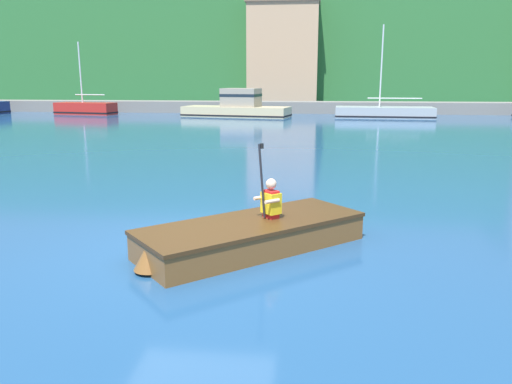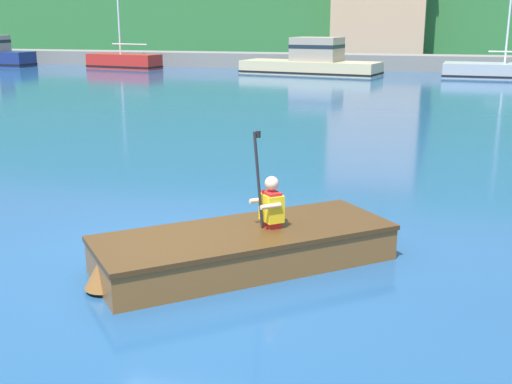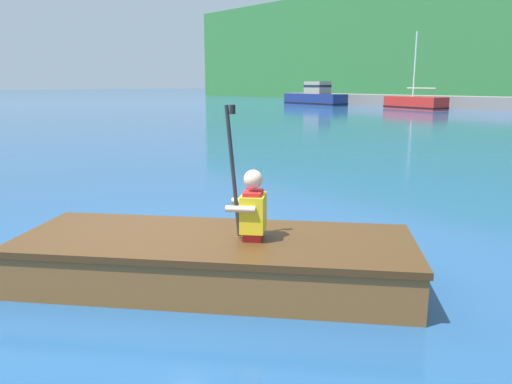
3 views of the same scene
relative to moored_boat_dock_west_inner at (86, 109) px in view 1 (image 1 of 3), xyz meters
name	(u,v)px [view 1 (image 1 of 3)]	position (x,y,z in m)	size (l,w,h in m)	color
ground_plane	(193,250)	(15.58, -30.10, -0.43)	(300.00, 300.00, 0.00)	navy
shoreline_ridge	(297,50)	(15.58, 22.97, 5.55)	(120.00, 20.00, 11.96)	#2D6B33
waterfront_warehouse_left	(19,68)	(-16.12, 18.34, 3.46)	(8.91, 9.98, 7.76)	#B2A899
waterfront_office_block_center	(253,37)	(10.93, 18.41, 6.65)	(8.75, 8.00, 14.14)	#9E6B5B
waterfront_apartment_right	(285,57)	(14.54, 14.95, 4.48)	(6.85, 10.17, 9.81)	tan
marina_dock	(289,107)	(15.58, 3.50, 0.02)	(62.94, 2.40, 0.90)	slate
moored_boat_dock_west_inner	(86,109)	(0.00, 0.00, 0.00)	(4.97, 2.45, 5.40)	red
moored_boat_dock_center_near	(238,107)	(12.06, -1.18, 0.24)	(8.07, 3.90, 2.01)	#CCB789
moored_boat_dock_center_far	(384,112)	(22.45, -1.11, -0.08)	(6.90, 2.90, 6.27)	#9EA3A8
rowboat_foreground	(250,234)	(16.45, -29.97, -0.18)	(3.58, 3.37, 0.45)	brown
person_paddler	(271,200)	(16.75, -29.71, 0.30)	(0.46, 0.46, 1.20)	red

